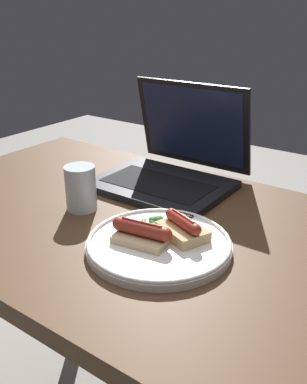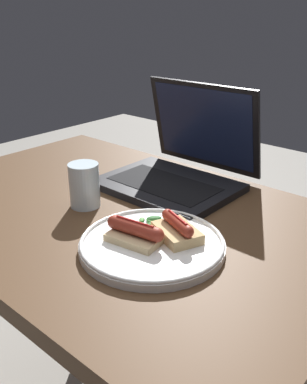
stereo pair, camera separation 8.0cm
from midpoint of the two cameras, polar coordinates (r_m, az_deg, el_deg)
The scene contains 7 objects.
desk at distance 1.00m, azimuth -7.60°, elevation -8.94°, with size 1.02×0.67×0.77m.
laptop at distance 1.05m, azimuth 0.06°, elevation 3.32°, with size 0.31×0.29×0.24m.
plate at distance 0.78m, azimuth -2.25°, elevation -6.98°, with size 0.27×0.27×0.02m.
sausage_toast_left at distance 0.77m, azimuth -4.57°, elevation -5.56°, with size 0.12×0.08×0.04m.
sausage_toast_middle at distance 0.79m, azimuth 1.01°, elevation -4.92°, with size 0.11×0.09×0.04m.
salad_pile at distance 0.84m, azimuth -2.35°, elevation -4.07°, with size 0.07×0.08×0.01m.
drinking_glass at distance 0.93m, azimuth -12.12°, elevation 0.48°, with size 0.07×0.07×0.10m.
Camera 1 is at (0.56, -0.63, 1.18)m, focal length 40.00 mm.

